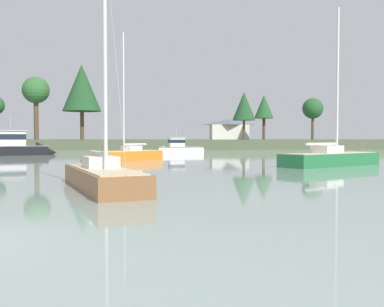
{
  "coord_description": "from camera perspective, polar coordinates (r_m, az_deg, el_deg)",
  "views": [
    {
      "loc": [
        4.35,
        -9.15,
        2.19
      ],
      "look_at": [
        7.8,
        37.21,
        0.52
      ],
      "focal_mm": 40.87,
      "sensor_mm": 36.0,
      "label": 1
    }
  ],
  "objects": [
    {
      "name": "shore_tree_right",
      "position": [
        90.34,
        15.49,
        5.65
      ],
      "size": [
        4.1,
        4.1,
        8.29
      ],
      "color": "brown",
      "rests_on": "far_shore_bank"
    },
    {
      "name": "sailboat_green",
      "position": [
        35.95,
        17.63,
        -1.08
      ],
      "size": [
        9.47,
        7.26,
        13.12
      ],
      "color": "#236B3D",
      "rests_on": "ground"
    },
    {
      "name": "cruiser_black",
      "position": [
        59.68,
        -21.75,
        0.52
      ],
      "size": [
        10.64,
        6.61,
        6.22
      ],
      "color": "black",
      "rests_on": "ground"
    },
    {
      "name": "far_shore_bank",
      "position": [
        101.79,
        -6.7,
        1.32
      ],
      "size": [
        195.71,
        44.42,
        1.8
      ],
      "primitive_type": "cube",
      "color": "#4C563D",
      "rests_on": "ground"
    },
    {
      "name": "shore_tree_inland_a",
      "position": [
        88.38,
        -19.71,
        7.64
      ],
      "size": [
        5.03,
        5.03,
        11.94
      ],
      "color": "brown",
      "rests_on": "far_shore_bank"
    },
    {
      "name": "cruiser_white",
      "position": [
        60.03,
        -2.2,
        0.45
      ],
      "size": [
        7.44,
        3.27,
        4.16
      ],
      "color": "white",
      "rests_on": "ground"
    },
    {
      "name": "shore_tree_inland_c",
      "position": [
        85.64,
        -14.19,
        8.28
      ],
      "size": [
        7.2,
        7.2,
        14.23
      ],
      "color": "brown",
      "rests_on": "far_shore_bank"
    },
    {
      "name": "shore_tree_center_left",
      "position": [
        100.69,
        9.37,
        6.01
      ],
      "size": [
        4.36,
        4.36,
        10.16
      ],
      "color": "brown",
      "rests_on": "far_shore_bank"
    },
    {
      "name": "sailboat_orange",
      "position": [
        42.15,
        -8.25,
        -0.58
      ],
      "size": [
        6.54,
        7.32,
        12.67
      ],
      "color": "orange",
      "rests_on": "ground"
    },
    {
      "name": "sailboat_wood",
      "position": [
        19.22,
        -11.6,
        -3.79
      ],
      "size": [
        4.67,
        8.46,
        11.18
      ],
      "color": "brown",
      "rests_on": "ground"
    },
    {
      "name": "shore_tree_inland_b",
      "position": [
        83.68,
        6.8,
        6.13
      ],
      "size": [
        4.36,
        4.36,
        9.06
      ],
      "color": "brown",
      "rests_on": "far_shore_bank"
    },
    {
      "name": "cottage_behind_trees",
      "position": [
        108.86,
        4.83,
        3.22
      ],
      "size": [
        9.76,
        6.66,
        5.08
      ],
      "color": "silver",
      "rests_on": "far_shore_bank"
    }
  ]
}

